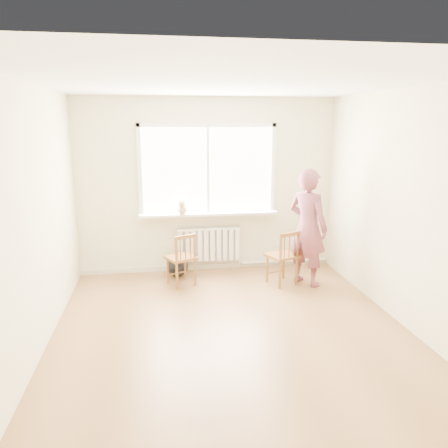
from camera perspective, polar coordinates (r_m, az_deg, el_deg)
name	(u,v)px	position (r m, az deg, el deg)	size (l,w,h in m)	color
floor	(232,332)	(5.08, 1.08, -13.90)	(4.50, 4.50, 0.00)	olive
ceiling	(233,82)	(4.55, 1.23, 18.05)	(4.50, 4.50, 0.00)	white
back_wall	(208,186)	(6.83, -2.14, 4.98)	(4.00, 0.01, 2.70)	beige
window	(208,166)	(6.77, -2.14, 7.57)	(2.12, 0.05, 1.42)	white
windowsill	(209,214)	(6.79, -2.00, 1.34)	(2.15, 0.22, 0.04)	white
radiator	(209,244)	(6.92, -1.99, -2.61)	(1.00, 0.12, 0.55)	white
heating_pipe	(284,261)	(7.31, 7.82, -4.83)	(0.04, 0.04, 1.40)	silver
baseboard	(209,266)	(7.11, -2.04, -5.54)	(4.00, 0.03, 0.08)	beige
chair_left	(182,260)	(6.32, -5.46, -4.64)	(0.50, 0.49, 0.78)	brown
chair_right	(284,258)	(6.38, 7.85, -4.38)	(0.51, 0.50, 0.81)	brown
person	(308,228)	(6.36, 10.88, -0.45)	(0.62, 0.41, 1.69)	#B43C4A
cat	(182,208)	(6.65, -5.48, 2.15)	(0.20, 0.39, 0.26)	beige
backpack	(177,266)	(6.77, -6.11, -5.47)	(0.33, 0.25, 0.33)	black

